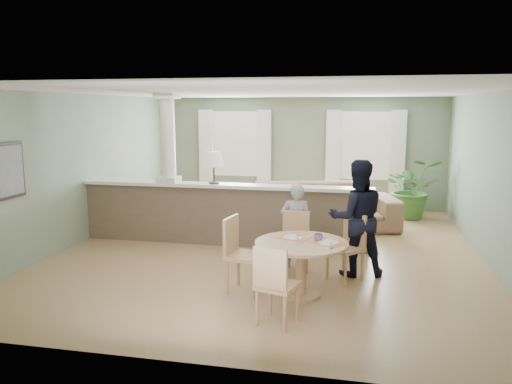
% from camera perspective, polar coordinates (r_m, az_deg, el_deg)
% --- Properties ---
extents(ground, '(8.00, 8.00, 0.00)m').
position_cam_1_polar(ground, '(8.74, 1.56, -6.65)').
color(ground, tan).
rests_on(ground, ground).
extents(room_shell, '(7.02, 8.02, 2.71)m').
position_cam_1_polar(room_shell, '(9.04, 2.14, 5.58)').
color(room_shell, gray).
rests_on(room_shell, ground).
extents(pony_wall, '(5.32, 0.38, 2.70)m').
position_cam_1_polar(pony_wall, '(8.98, -4.39, -1.58)').
color(pony_wall, brown).
rests_on(pony_wall, ground).
extents(sofa, '(3.40, 2.06, 0.93)m').
position_cam_1_polar(sofa, '(10.18, 6.96, -1.68)').
color(sofa, '#8D674C').
rests_on(sofa, ground).
extents(houseplant, '(1.37, 1.23, 1.35)m').
position_cam_1_polar(houseplant, '(11.64, 17.43, 0.40)').
color(houseplant, '#396F2C').
rests_on(houseplant, ground).
extents(dining_table, '(1.21, 1.21, 0.83)m').
position_cam_1_polar(dining_table, '(6.55, 5.28, -6.96)').
color(dining_table, tan).
rests_on(dining_table, ground).
extents(chair_far_boy, '(0.47, 0.47, 0.94)m').
position_cam_1_polar(chair_far_boy, '(7.38, 4.36, -5.56)').
color(chair_far_boy, tan).
rests_on(chair_far_boy, ground).
extents(chair_far_man, '(0.61, 0.61, 0.95)m').
position_cam_1_polar(chair_far_man, '(7.30, 10.57, -5.82)').
color(chair_far_man, tan).
rests_on(chair_far_man, ground).
extents(chair_near, '(0.53, 0.53, 0.94)m').
position_cam_1_polar(chair_near, '(5.67, 2.15, -10.25)').
color(chair_near, tan).
rests_on(chair_near, ground).
extents(chair_side, '(0.53, 0.53, 1.01)m').
position_cam_1_polar(chair_side, '(6.71, -1.87, -6.72)').
color(chair_side, tan).
rests_on(chair_side, ground).
extents(child_person, '(0.51, 0.37, 1.32)m').
position_cam_1_polar(child_person, '(7.69, 4.59, -3.86)').
color(child_person, '#96969A').
rests_on(child_person, ground).
extents(man_person, '(0.96, 0.82, 1.71)m').
position_cam_1_polar(man_person, '(7.43, 11.46, -2.92)').
color(man_person, black).
rests_on(man_person, ground).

